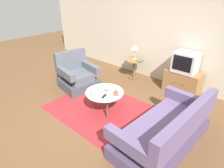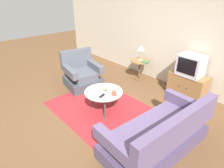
# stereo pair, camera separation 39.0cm
# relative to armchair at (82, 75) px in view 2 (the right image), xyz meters

# --- Properties ---
(ground_plane) EXTENTS (16.00, 16.00, 0.00)m
(ground_plane) POSITION_rel_armchair_xyz_m (1.38, -0.45, -0.31)
(ground_plane) COLOR brown
(back_wall) EXTENTS (9.00, 0.12, 2.70)m
(back_wall) POSITION_rel_armchair_xyz_m (1.38, 1.90, 1.04)
(back_wall) COLOR #BCB29E
(back_wall) RESTS_ON ground
(area_rug) EXTENTS (2.40, 1.72, 0.00)m
(area_rug) POSITION_rel_armchair_xyz_m (1.32, -0.34, -0.31)
(area_rug) COLOR maroon
(area_rug) RESTS_ON ground
(armchair) EXTENTS (0.99, 0.99, 0.92)m
(armchair) POSITION_rel_armchair_xyz_m (0.00, 0.00, 0.00)
(armchair) COLOR #3E424B
(armchair) RESTS_ON ground
(couch) EXTENTS (1.00, 1.86, 0.86)m
(couch) POSITION_rel_armchair_xyz_m (2.75, -0.40, -0.02)
(couch) COLOR #4B3E5C
(couch) RESTS_ON ground
(coffee_table) EXTENTS (0.79, 0.79, 0.47)m
(coffee_table) POSITION_rel_armchair_xyz_m (1.32, -0.34, 0.12)
(coffee_table) COLOR #B2C6C1
(coffee_table) RESTS_ON ground
(side_table) EXTENTS (0.52, 0.52, 0.58)m
(side_table) POSITION_rel_armchair_xyz_m (0.80, 1.43, 0.11)
(side_table) COLOR olive
(side_table) RESTS_ON ground
(tv_stand) EXTENTS (0.85, 0.47, 0.56)m
(tv_stand) POSITION_rel_armchair_xyz_m (2.19, 1.57, -0.03)
(tv_stand) COLOR olive
(tv_stand) RESTS_ON ground
(television) EXTENTS (0.54, 0.45, 0.48)m
(television) POSITION_rel_armchair_xyz_m (2.19, 1.55, 0.50)
(television) COLOR #B7B7BC
(television) RESTS_ON tv_stand
(table_lamp) EXTENTS (0.20, 0.20, 0.41)m
(table_lamp) POSITION_rel_armchair_xyz_m (0.79, 1.45, 0.60)
(table_lamp) COLOR #9E937A
(table_lamp) RESTS_ON side_table
(vase) EXTENTS (0.09, 0.09, 0.23)m
(vase) POSITION_rel_armchair_xyz_m (1.30, -0.64, 0.27)
(vase) COLOR silver
(vase) RESTS_ON coffee_table
(mug) EXTENTS (0.14, 0.09, 0.10)m
(mug) POSITION_rel_armchair_xyz_m (1.59, -0.29, 0.21)
(mug) COLOR #B74C3D
(mug) RESTS_ON coffee_table
(bowl) EXTENTS (0.12, 0.12, 0.05)m
(bowl) POSITION_rel_armchair_xyz_m (1.33, -0.28, 0.19)
(bowl) COLOR tan
(bowl) RESTS_ON coffee_table
(tv_remote_dark) EXTENTS (0.08, 0.16, 0.02)m
(tv_remote_dark) POSITION_rel_armchair_xyz_m (1.45, -0.49, 0.17)
(tv_remote_dark) COLOR black
(tv_remote_dark) RESTS_ON coffee_table
(book) EXTENTS (0.20, 0.19, 0.02)m
(book) POSITION_rel_armchair_xyz_m (1.00, 1.41, 0.28)
(book) COLOR #3D663D
(book) RESTS_ON side_table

